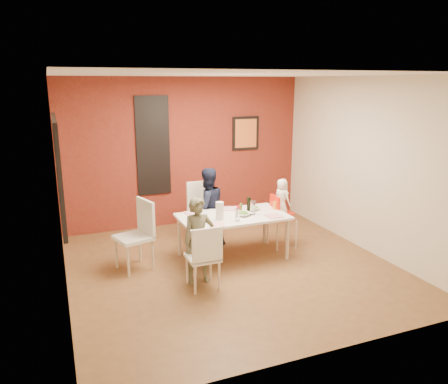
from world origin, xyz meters
name	(u,v)px	position (x,y,z in m)	size (l,w,h in m)	color
ground	(232,267)	(0.00, 0.00, 0.00)	(4.50, 4.50, 0.00)	brown
ceiling	(232,74)	(0.00, 0.00, 2.70)	(4.50, 4.50, 0.02)	white
wall_back	(185,152)	(0.00, 2.25, 1.35)	(4.50, 0.02, 2.70)	beige
wall_front	(327,224)	(0.00, -2.25, 1.35)	(4.50, 0.02, 2.70)	beige
wall_left	(58,190)	(-2.25, 0.00, 1.35)	(0.02, 4.50, 2.70)	beige
wall_right	(365,165)	(2.25, 0.00, 1.35)	(0.02, 4.50, 2.70)	beige
brick_accent_wall	(185,152)	(0.00, 2.23, 1.35)	(4.50, 0.02, 2.70)	maroon
picture_window_frame	(59,171)	(-2.22, 0.20, 1.55)	(0.05, 1.70, 1.30)	black
picture_window_pane	(60,171)	(-2.21, 0.20, 1.55)	(0.02, 1.55, 1.15)	black
glassblock_strip	(153,146)	(-0.60, 2.21, 1.50)	(0.55, 0.03, 1.70)	silver
glassblock_surround	(153,146)	(-0.60, 2.21, 1.50)	(0.60, 0.03, 1.76)	black
art_print_frame	(246,133)	(1.20, 2.21, 1.65)	(0.54, 0.03, 0.64)	black
art_print_canvas	(246,133)	(1.20, 2.19, 1.65)	(0.44, 0.01, 0.54)	orange
dining_table	(233,219)	(0.15, 0.32, 0.61)	(1.61, 0.90, 0.67)	white
chair_near	(205,254)	(-0.59, -0.52, 0.48)	(0.40, 0.40, 0.86)	white
chair_far	(202,208)	(-0.03, 1.20, 0.56)	(0.47, 0.47, 1.00)	silver
chair_left	(139,231)	(-1.23, 0.48, 0.56)	(0.58, 0.58, 0.99)	white
high_chair	(280,216)	(1.03, 0.45, 0.52)	(0.37, 0.37, 0.87)	red
child_near	(199,241)	(-0.59, -0.28, 0.58)	(0.42, 0.28, 1.16)	brown
child_far	(207,207)	(-0.03, 0.96, 0.64)	(0.63, 0.49, 1.29)	black
toddler	(282,198)	(1.05, 0.45, 0.82)	(0.30, 0.20, 0.62)	white
plate_near_left	(217,224)	(-0.22, 0.00, 0.67)	(0.19, 0.19, 0.01)	white
plate_far_mid	(231,209)	(0.26, 0.65, 0.68)	(0.24, 0.24, 0.01)	white
plate_near_right	(274,216)	(0.70, 0.05, 0.67)	(0.22, 0.22, 0.01)	silver
plate_far_left	(191,213)	(-0.39, 0.66, 0.67)	(0.20, 0.20, 0.01)	white
salad_bowl_a	(243,214)	(0.29, 0.25, 0.70)	(0.22, 0.22, 0.05)	white
salad_bowl_b	(254,208)	(0.57, 0.47, 0.69)	(0.19, 0.19, 0.05)	white
wine_bottle	(249,205)	(0.42, 0.35, 0.79)	(0.07, 0.07, 0.25)	black
wine_glass_a	(237,215)	(0.11, 0.06, 0.76)	(0.06, 0.06, 0.18)	silver
wine_glass_b	(253,208)	(0.45, 0.26, 0.78)	(0.07, 0.07, 0.21)	white
paper_towel_roll	(220,211)	(-0.10, 0.21, 0.80)	(0.12, 0.12, 0.26)	silver
condiment_red	(238,210)	(0.23, 0.31, 0.74)	(0.04, 0.04, 0.15)	red
condiment_green	(241,208)	(0.31, 0.39, 0.74)	(0.04, 0.04, 0.15)	#347727
condiment_brown	(240,209)	(0.30, 0.38, 0.74)	(0.04, 0.04, 0.14)	brown
sippy_cup	(275,205)	(0.90, 0.39, 0.73)	(0.07, 0.07, 0.12)	orange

